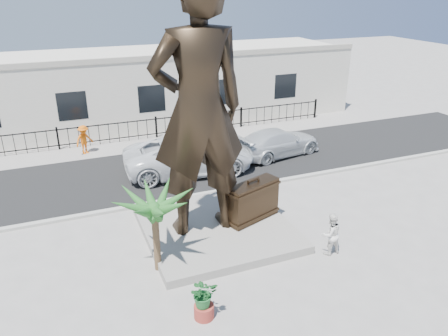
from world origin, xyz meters
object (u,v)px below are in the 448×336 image
at_px(suitcase, 253,201).
at_px(tourist, 331,234).
at_px(statue, 198,110).
at_px(car_white, 189,155).

xyz_separation_m(suitcase, tourist, (1.65, -2.65, -0.29)).
bearing_deg(suitcase, statue, 155.43).
distance_m(tourist, car_white, 8.74).
distance_m(suitcase, car_white, 5.83).
bearing_deg(statue, car_white, -102.89).
xyz_separation_m(tourist, car_white, (-2.30, 8.44, 0.12)).
height_order(statue, tourist, statue).
xyz_separation_m(statue, tourist, (3.65, -2.82, -3.96)).
xyz_separation_m(suitcase, car_white, (-0.64, 5.79, -0.17)).
distance_m(suitcase, tourist, 3.13).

